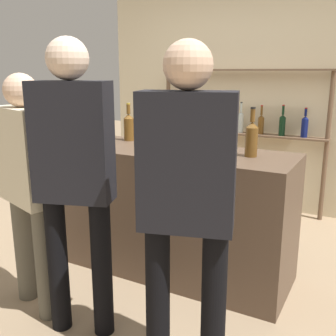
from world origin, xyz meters
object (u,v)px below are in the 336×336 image
at_px(counter_bottle_2, 129,126).
at_px(customer_left, 28,180).
at_px(customer_right, 187,194).
at_px(customer_center, 74,168).
at_px(counter_bottle_0, 90,126).
at_px(counter_bottle_4, 204,140).
at_px(counter_bottle_1, 97,127).
at_px(counter_bottle_3, 252,138).
at_px(ice_bucket, 207,138).
at_px(wine_glass, 144,133).

distance_m(counter_bottle_2, customer_left, 1.11).
distance_m(customer_right, customer_center, 0.73).
relative_size(counter_bottle_2, customer_right, 0.19).
relative_size(counter_bottle_0, counter_bottle_4, 0.98).
bearing_deg(counter_bottle_2, customer_right, -46.21).
xyz_separation_m(counter_bottle_0, counter_bottle_1, (0.11, -0.06, 0.01)).
bearing_deg(counter_bottle_3, counter_bottle_2, 172.98).
bearing_deg(counter_bottle_3, counter_bottle_4, -137.97).
bearing_deg(counter_bottle_0, customer_left, -77.15).
distance_m(counter_bottle_2, ice_bucket, 0.77).
relative_size(counter_bottle_0, customer_left, 0.22).
distance_m(ice_bucket, customer_left, 1.31).
bearing_deg(counter_bottle_2, counter_bottle_4, -23.32).
relative_size(counter_bottle_3, customer_right, 0.20).
height_order(counter_bottle_0, customer_center, customer_center).
bearing_deg(counter_bottle_4, counter_bottle_0, 171.76).
bearing_deg(counter_bottle_2, counter_bottle_0, -139.44).
relative_size(ice_bucket, customer_center, 0.13).
bearing_deg(ice_bucket, counter_bottle_4, -70.73).
xyz_separation_m(counter_bottle_1, customer_right, (1.26, -0.90, -0.13)).
height_order(counter_bottle_0, ice_bucket, counter_bottle_0).
bearing_deg(counter_bottle_2, ice_bucket, -5.95).
distance_m(customer_right, customer_left, 1.18).
bearing_deg(counter_bottle_0, counter_bottle_2, 40.56).
xyz_separation_m(counter_bottle_0, customer_right, (1.37, -0.96, -0.12)).
relative_size(counter_bottle_1, counter_bottle_3, 1.03).
height_order(counter_bottle_0, counter_bottle_3, counter_bottle_0).
bearing_deg(customer_right, counter_bottle_2, 27.06).
xyz_separation_m(counter_bottle_4, wine_glass, (-0.57, 0.14, -0.02)).
distance_m(wine_glass, ice_bucket, 0.49).
relative_size(counter_bottle_3, ice_bucket, 1.49).
bearing_deg(customer_right, customer_left, 69.15).
distance_m(counter_bottle_0, customer_left, 0.93).
xyz_separation_m(counter_bottle_4, ice_bucket, (-0.10, 0.29, -0.04)).
height_order(counter_bottle_0, customer_left, customer_left).
xyz_separation_m(counter_bottle_1, wine_glass, (0.43, 0.04, -0.03)).
height_order(counter_bottle_4, wine_glass, counter_bottle_4).
distance_m(counter_bottle_3, wine_glass, 0.84).
bearing_deg(wine_glass, counter_bottle_2, 142.08).
height_order(counter_bottle_2, customer_center, customer_center).
bearing_deg(customer_center, ice_bucket, -37.75).
xyz_separation_m(counter_bottle_3, wine_glass, (-0.83, -0.09, -0.01)).
bearing_deg(customer_left, customer_right, -76.62).
distance_m(counter_bottle_1, customer_left, 0.86).
height_order(counter_bottle_1, customer_left, customer_left).
bearing_deg(ice_bucket, counter_bottle_3, -9.26).
xyz_separation_m(counter_bottle_0, counter_bottle_2, (0.25, 0.21, -0.01)).
relative_size(counter_bottle_4, ice_bucket, 1.54).
distance_m(counter_bottle_1, counter_bottle_2, 0.30).
distance_m(counter_bottle_0, counter_bottle_2, 0.33).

